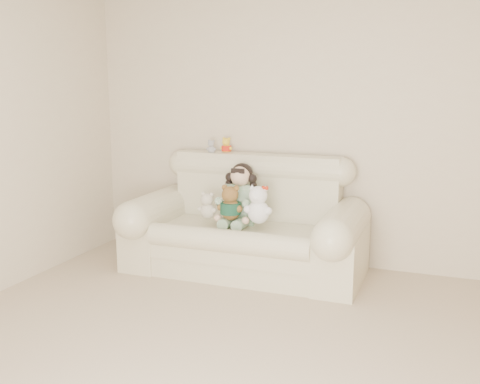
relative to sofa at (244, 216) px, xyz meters
name	(u,v)px	position (x,y,z in m)	size (l,w,h in m)	color
wall_back	(321,125)	(0.56, 0.50, 0.78)	(4.50, 4.50, 0.00)	beige
sofa	(244,216)	(0.00, 0.00, 0.00)	(2.10, 0.95, 1.03)	beige
seated_child	(241,193)	(-0.06, 0.08, 0.18)	(0.34, 0.41, 0.56)	#317437
brown_teddy	(230,199)	(-0.08, -0.11, 0.17)	(0.23, 0.18, 0.36)	brown
white_cat	(259,200)	(0.18, -0.14, 0.18)	(0.25, 0.19, 0.39)	white
cream_teddy	(207,203)	(-0.29, -0.14, 0.12)	(0.18, 0.14, 0.28)	beige
yellow_mini_bear	(226,144)	(-0.32, 0.39, 0.59)	(0.12, 0.09, 0.19)	yellow
grey_mini_plush	(212,146)	(-0.46, 0.34, 0.57)	(0.10, 0.08, 0.16)	#B2B1B8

